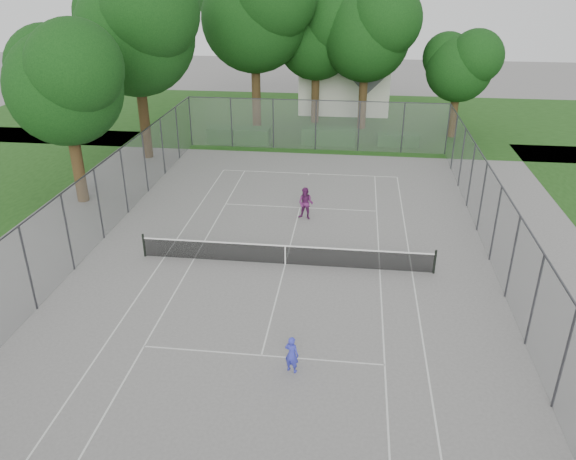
# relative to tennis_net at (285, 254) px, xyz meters

# --- Properties ---
(ground) EXTENTS (120.00, 120.00, 0.00)m
(ground) POSITION_rel_tennis_net_xyz_m (0.00, 0.00, -0.51)
(ground) COLOR slate
(ground) RESTS_ON ground
(grass_far) EXTENTS (60.00, 20.00, 0.00)m
(grass_far) POSITION_rel_tennis_net_xyz_m (0.00, 26.00, -0.51)
(grass_far) COLOR #1C4513
(grass_far) RESTS_ON ground
(court_markings) EXTENTS (11.03, 23.83, 0.01)m
(court_markings) POSITION_rel_tennis_net_xyz_m (0.00, 0.00, -0.50)
(court_markings) COLOR silver
(court_markings) RESTS_ON ground
(tennis_net) EXTENTS (12.87, 0.10, 1.10)m
(tennis_net) POSITION_rel_tennis_net_xyz_m (0.00, 0.00, 0.00)
(tennis_net) COLOR black
(tennis_net) RESTS_ON ground
(perimeter_fence) EXTENTS (18.08, 34.08, 3.52)m
(perimeter_fence) POSITION_rel_tennis_net_xyz_m (0.00, 0.00, 1.30)
(perimeter_fence) COLOR #38383D
(perimeter_fence) RESTS_ON ground
(tree_far_left) EXTENTS (9.04, 8.25, 12.99)m
(tree_far_left) POSITION_rel_tennis_net_xyz_m (-4.97, 22.04, 8.42)
(tree_far_left) COLOR #3B2915
(tree_far_left) RESTS_ON ground
(tree_far_midleft) EXTENTS (7.17, 6.54, 10.30)m
(tree_far_midleft) POSITION_rel_tennis_net_xyz_m (-0.55, 24.61, 6.57)
(tree_far_midleft) COLOR #3B2915
(tree_far_midleft) RESTS_ON ground
(tree_far_midright) EXTENTS (7.62, 6.95, 10.95)m
(tree_far_midright) POSITION_rel_tennis_net_xyz_m (3.31, 23.10, 7.01)
(tree_far_midright) COLOR #3B2915
(tree_far_midright) RESTS_ON ground
(tree_far_right) EXTENTS (5.52, 5.04, 7.94)m
(tree_far_right) POSITION_rel_tennis_net_xyz_m (10.10, 21.58, 4.94)
(tree_far_right) COLOR #3B2915
(tree_far_right) RESTS_ON ground
(tree_side_back) EXTENTS (8.61, 7.86, 12.38)m
(tree_side_back) POSITION_rel_tennis_net_xyz_m (-11.11, 13.89, 8.00)
(tree_side_back) COLOR #3B2915
(tree_side_back) RESTS_ON ground
(tree_side_front) EXTENTS (6.79, 6.20, 9.75)m
(tree_side_front) POSITION_rel_tennis_net_xyz_m (-12.02, 5.88, 6.19)
(tree_side_front) COLOR #3B2915
(tree_side_front) RESTS_ON ground
(hedge_left) EXTENTS (4.56, 1.37, 1.14)m
(hedge_left) POSITION_rel_tennis_net_xyz_m (-5.70, 17.98, 0.06)
(hedge_left) COLOR #1B4917
(hedge_left) RESTS_ON ground
(hedge_mid) EXTENTS (3.89, 1.11, 1.22)m
(hedge_mid) POSITION_rel_tennis_net_xyz_m (0.86, 18.35, 0.10)
(hedge_mid) COLOR #1B4917
(hedge_mid) RESTS_ON ground
(hedge_right) EXTENTS (2.96, 1.08, 0.89)m
(hedge_right) POSITION_rel_tennis_net_xyz_m (5.88, 18.69, -0.07)
(hedge_right) COLOR #1B4917
(hedge_right) RESTS_ON ground
(house) EXTENTS (7.71, 5.97, 9.59)m
(house) POSITION_rel_tennis_net_xyz_m (1.62, 29.51, 3.35)
(house) COLOR white
(house) RESTS_ON ground
(girl_player) EXTENTS (0.56, 0.46, 1.32)m
(girl_player) POSITION_rel_tennis_net_xyz_m (1.10, -7.05, 0.15)
(girl_player) COLOR #373CD1
(girl_player) RESTS_ON ground
(woman_player) EXTENTS (0.95, 0.83, 1.69)m
(woman_player) POSITION_rel_tennis_net_xyz_m (0.43, 5.00, 0.33)
(woman_player) COLOR #692360
(woman_player) RESTS_ON ground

